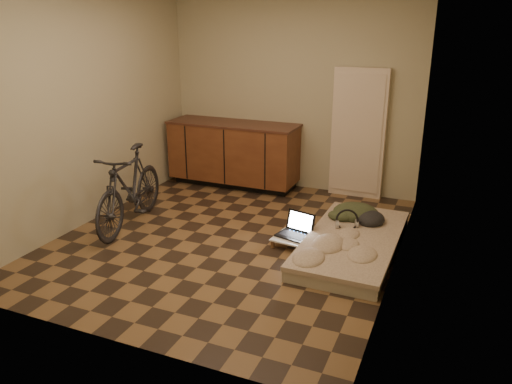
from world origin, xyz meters
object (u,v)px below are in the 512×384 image
at_px(laptop, 296,230).
at_px(lap_desk, 302,240).
at_px(futon, 352,243).
at_px(bicycle, 129,184).

bearing_deg(laptop, lap_desk, -21.82).
height_order(futon, laptop, laptop).
distance_m(lap_desk, laptop, 0.14).
xyz_separation_m(bicycle, laptop, (1.90, 0.27, -0.36)).
height_order(futon, lap_desk, futon).
height_order(lap_desk, laptop, laptop).
bearing_deg(futon, laptop, -173.23).
distance_m(futon, laptop, 0.60).
distance_m(bicycle, laptop, 1.95).
distance_m(bicycle, futon, 2.56).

